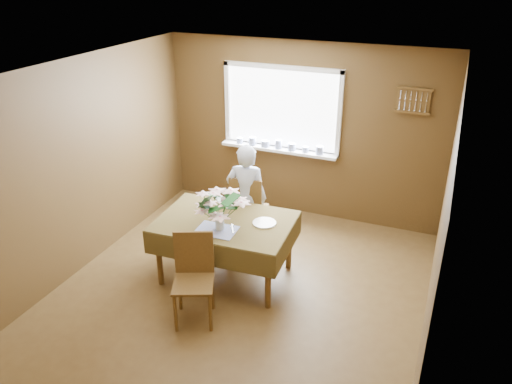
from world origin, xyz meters
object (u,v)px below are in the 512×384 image
at_px(chair_far, 248,208).
at_px(chair_near, 194,273).
at_px(dining_table, 225,227).
at_px(flower_bouquet, 219,206).
at_px(seated_woman, 246,198).

relative_size(chair_far, chair_near, 1.03).
distance_m(dining_table, chair_near, 0.79).
height_order(chair_near, flower_bouquet, flower_bouquet).
bearing_deg(seated_woman, chair_far, -92.70).
bearing_deg(chair_far, chair_near, 84.99).
bearing_deg(flower_bouquet, chair_far, 94.74).
bearing_deg(chair_near, chair_far, 69.16).
distance_m(dining_table, chair_far, 0.78).
bearing_deg(chair_near, dining_table, 67.95).
bearing_deg(seated_woman, chair_near, 81.44).
xyz_separation_m(chair_near, seated_woman, (-0.05, 1.49, 0.19)).
xyz_separation_m(chair_far, chair_near, (0.06, -1.55, -0.01)).
distance_m(chair_far, flower_bouquet, 1.10).
height_order(seated_woman, flower_bouquet, seated_woman).
distance_m(chair_far, chair_near, 1.56).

